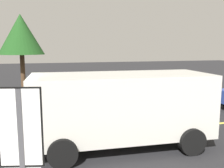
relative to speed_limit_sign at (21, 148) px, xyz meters
The scene contains 4 objects.
lane_marking_centre 5.50m from the speed_limit_sign, 69.47° to the left, with size 28.00×0.16×0.01m, color #E0D14C.
speed_limit_sign is the anchor object (origin of this frame).
white_van 4.55m from the speed_limit_sign, 56.64° to the left, with size 5.29×2.46×2.20m.
tree_left_verge 11.09m from the speed_limit_sign, 94.46° to the left, with size 2.36×2.36×4.69m.
Camera 1 is at (1.49, -7.91, 2.98)m, focal length 39.49 mm.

